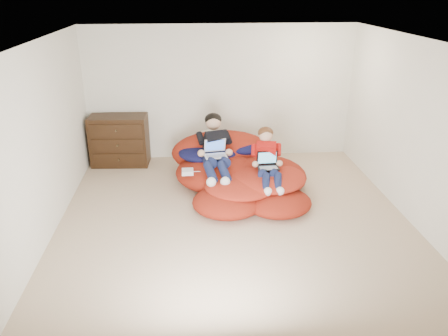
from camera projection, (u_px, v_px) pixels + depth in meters
room_shell at (234, 204)px, 6.29m from camera, size 5.10×5.10×2.77m
dresser at (120, 140)px, 8.09m from camera, size 1.07×0.61×0.93m
beanbag_pile at (239, 173)px, 7.20m from camera, size 2.24×2.31×0.85m
cream_pillow at (209, 137)px, 7.80m from camera, size 0.40×0.26×0.26m
older_boy at (215, 145)px, 7.14m from camera, size 0.47×1.37×0.81m
younger_boy at (267, 157)px, 6.79m from camera, size 0.38×1.03×0.78m
laptop_white at (215, 151)px, 7.04m from camera, size 0.38×0.37×0.25m
laptop_black at (268, 163)px, 6.78m from camera, size 0.33×0.26×0.24m
power_adapter at (188, 172)px, 6.85m from camera, size 0.18×0.18×0.07m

